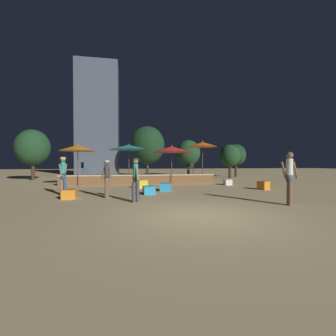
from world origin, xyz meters
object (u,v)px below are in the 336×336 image
at_px(person_0, 289,175).
at_px(background_tree_3, 230,156).
at_px(patio_umbrella_3, 203,144).
at_px(person_2, 63,173).
at_px(patio_umbrella_2, 78,148).
at_px(bistro_chair_1, 191,167).
at_px(background_tree_4, 147,145).
at_px(cube_seat_5, 263,185).
at_px(patio_umbrella_1, 172,149).
at_px(cube_seat_3, 165,187).
at_px(background_tree_0, 33,147).
at_px(cube_seat_4, 142,184).
at_px(background_tree_2, 188,153).
at_px(person_3, 136,178).
at_px(cube_seat_1, 69,194).
at_px(bistro_chair_0, 83,167).
at_px(background_tree_1, 236,155).
at_px(person_1, 107,177).
at_px(frisbee_disc, 134,201).
at_px(cube_seat_0, 149,190).
at_px(patio_umbrella_0, 129,147).
at_px(cube_seat_2, 227,182).

relative_size(person_0, background_tree_3, 0.55).
xyz_separation_m(patio_umbrella_3, person_2, (-8.54, -5.07, -1.91)).
bearing_deg(patio_umbrella_2, bistro_chair_1, 9.32).
distance_m(background_tree_3, background_tree_4, 9.34).
height_order(patio_umbrella_3, cube_seat_5, patio_umbrella_3).
relative_size(patio_umbrella_1, background_tree_4, 0.50).
height_order(cube_seat_3, background_tree_0, background_tree_0).
xyz_separation_m(patio_umbrella_3, cube_seat_4, (-4.74, -2.69, -2.69)).
height_order(patio_umbrella_2, person_0, patio_umbrella_2).
xyz_separation_m(patio_umbrella_3, person_0, (0.07, -9.16, -1.87)).
bearing_deg(cube_seat_4, cube_seat_3, -51.48).
bearing_deg(background_tree_2, background_tree_3, -60.92).
bearing_deg(background_tree_3, person_2, -141.71).
bearing_deg(person_3, cube_seat_3, 43.67).
bearing_deg(cube_seat_1, bistro_chair_0, 96.31).
height_order(cube_seat_5, background_tree_1, background_tree_1).
bearing_deg(person_1, background_tree_3, 152.27).
bearing_deg(patio_umbrella_1, cube_seat_4, -134.78).
bearing_deg(background_tree_4, bistro_chair_0, -124.05).
bearing_deg(person_1, person_0, 81.90).
bearing_deg(frisbee_disc, background_tree_4, 83.24).
xyz_separation_m(cube_seat_3, background_tree_4, (0.27, 14.01, 3.42)).
distance_m(person_2, background_tree_2, 19.13).
relative_size(cube_seat_3, person_1, 0.42).
xyz_separation_m(patio_umbrella_1, background_tree_4, (-0.84, 10.22, 1.12)).
height_order(patio_umbrella_2, cube_seat_3, patio_umbrella_2).
relative_size(cube_seat_0, cube_seat_1, 0.99).
height_order(patio_umbrella_0, patio_umbrella_2, patio_umbrella_0).
bearing_deg(person_1, bistro_chair_1, 157.13).
xyz_separation_m(cube_seat_0, cube_seat_2, (5.82, 3.78, -0.01)).
bearing_deg(patio_umbrella_3, background_tree_0, 158.02).
distance_m(cube_seat_2, bistro_chair_0, 10.68).
height_order(patio_umbrella_3, bistro_chair_0, patio_umbrella_3).
bearing_deg(person_2, cube_seat_0, -163.73).
height_order(person_1, person_3, person_3).
distance_m(cube_seat_1, background_tree_1, 20.12).
bearing_deg(frisbee_disc, bistro_chair_1, 60.70).
bearing_deg(background_tree_1, background_tree_2, 144.15).
bearing_deg(background_tree_3, patio_umbrella_0, -152.27).
distance_m(patio_umbrella_1, cube_seat_3, 4.57).
xyz_separation_m(patio_umbrella_2, cube_seat_4, (4.13, -2.37, -2.29)).
distance_m(cube_seat_0, person_2, 4.07).
bearing_deg(frisbee_disc, cube_seat_1, 154.17).
relative_size(cube_seat_2, cube_seat_4, 0.72).
distance_m(cube_seat_0, background_tree_0, 14.71).
height_order(cube_seat_0, background_tree_2, background_tree_2).
bearing_deg(cube_seat_2, patio_umbrella_3, 126.63).
xyz_separation_m(cube_seat_1, background_tree_4, (4.71, 16.04, 3.44)).
bearing_deg(background_tree_2, patio_umbrella_1, -111.12).
distance_m(cube_seat_2, background_tree_2, 12.82).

